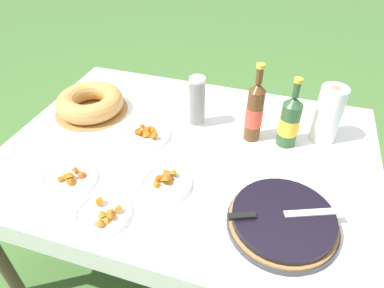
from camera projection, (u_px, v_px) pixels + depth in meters
name	position (u px, v px, depth m)	size (l,w,h in m)	color
ground_plane	(189.00, 248.00, 1.91)	(16.00, 16.00, 0.00)	#4C7A38
garden_table	(189.00, 161.00, 1.50)	(1.55, 1.13, 0.71)	brown
tablecloth	(188.00, 152.00, 1.47)	(1.56, 1.14, 0.10)	white
berry_tart	(283.00, 221.00, 1.13)	(0.37, 0.37, 0.06)	#38383D
serving_knife	(276.00, 214.00, 1.10)	(0.36, 0.16, 0.01)	silver
bundt_cake	(90.00, 103.00, 1.65)	(0.35, 0.35, 0.10)	#B78447
cup_stack	(197.00, 102.00, 1.53)	(0.07, 0.07, 0.24)	white
cider_bottle_green	(290.00, 121.00, 1.42)	(0.09, 0.09, 0.31)	#2D562D
cider_bottle_amber	(254.00, 112.00, 1.43)	(0.07, 0.07, 0.35)	brown
snack_plate_near	(70.00, 178.00, 1.30)	(0.21, 0.21, 0.06)	white
snack_plate_left	(166.00, 182.00, 1.29)	(0.20, 0.20, 0.06)	white
snack_plate_right	(146.00, 134.00, 1.52)	(0.22, 0.22, 0.06)	white
snack_plate_far	(104.00, 214.00, 1.17)	(0.20, 0.20, 0.06)	white
paper_towel_roll	(328.00, 114.00, 1.44)	(0.11, 0.11, 0.25)	white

